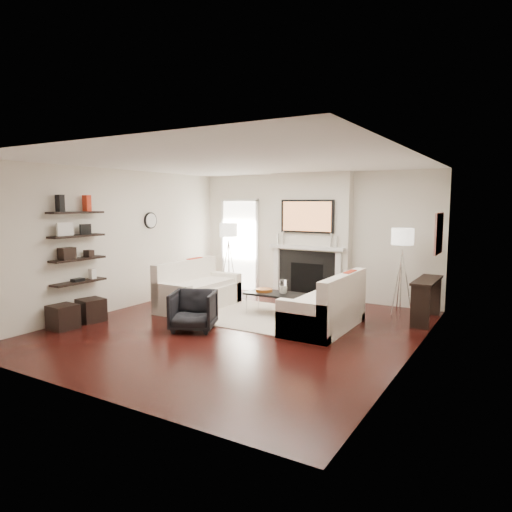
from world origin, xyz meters
The scene contains 71 objects.
room_envelope centered at (0.00, 0.00, 1.35)m, with size 6.00×6.00×6.00m.
chimney_breast centered at (0.00, 2.88, 1.35)m, with size 1.80×0.25×2.70m, color silver.
fireplace_surround centered at (0.00, 2.74, 0.52)m, with size 1.30×0.02×1.04m, color black.
firebox centered at (0.00, 2.73, 0.45)m, with size 0.75×0.02×0.65m, color black.
mantel_pilaster_l centered at (-0.72, 2.71, 0.55)m, with size 0.12×0.08×1.10m, color white.
mantel_pilaster_r centered at (0.72, 2.71, 0.55)m, with size 0.12×0.08×1.10m, color white.
mantel_shelf centered at (0.00, 2.69, 1.12)m, with size 1.70×0.18×0.07m, color white.
tv_body centered at (0.00, 2.71, 1.78)m, with size 1.20×0.06×0.70m, color black.
tv_screen centered at (0.00, 2.68, 1.78)m, with size 1.10×0.01×0.62m, color #BF723F.
candlestick_l_tall centered at (-0.55, 2.70, 1.30)m, with size 0.04×0.04×0.30m, color silver.
candlestick_l_short centered at (-0.68, 2.70, 1.27)m, with size 0.04×0.04×0.24m, color silver.
candlestick_r_tall centered at (0.55, 2.70, 1.30)m, with size 0.04×0.04×0.30m, color silver.
candlestick_r_short centered at (0.68, 2.70, 1.27)m, with size 0.04×0.04×0.24m, color silver.
hallway_panel centered at (-1.85, 2.98, 1.05)m, with size 0.90×0.02×2.10m, color white.
door_trim_l centered at (-2.33, 2.96, 1.05)m, with size 0.06×0.06×2.16m, color white.
door_trim_r centered at (-1.37, 2.96, 1.05)m, with size 0.06×0.06×2.16m, color white.
door_trim_top centered at (-1.85, 2.96, 2.13)m, with size 1.02×0.06×0.06m, color white.
rug centered at (-0.04, 0.94, 0.01)m, with size 2.60×2.00×0.01m, color beige.
loveseat_left_base centered at (-1.48, 0.90, 0.21)m, with size 0.85×1.80×0.42m, color white.
loveseat_left_back centered at (-1.82, 0.90, 0.53)m, with size 0.18×1.80×0.80m, color white.
loveseat_left_arm_n centered at (-1.48, 0.09, 0.30)m, with size 0.85×0.18×0.60m, color white.
loveseat_left_arm_s centered at (-1.48, 1.71, 0.30)m, with size 0.85×0.18×0.60m, color white.
loveseat_left_cushion centered at (-1.43, 0.90, 0.47)m, with size 0.63×1.44×0.10m, color white.
pillow_left_orange centered at (-1.82, 1.20, 0.73)m, with size 0.10×0.42×0.42m, color red.
pillow_left_charcoal centered at (-1.82, 0.60, 0.72)m, with size 0.10×0.40×0.40m, color black.
loveseat_right_base centered at (1.19, 0.78, 0.21)m, with size 0.85×1.80×0.42m, color white.
loveseat_right_back centered at (1.53, 0.78, 0.53)m, with size 0.18×1.80×0.80m, color white.
loveseat_right_arm_n centered at (1.19, -0.03, 0.30)m, with size 0.85×0.18×0.60m, color white.
loveseat_right_arm_s centered at (1.19, 1.59, 0.30)m, with size 0.85×0.18×0.60m, color white.
loveseat_right_cushion centered at (1.14, 0.78, 0.47)m, with size 0.63×1.44×0.10m, color white.
pillow_right_orange centered at (1.53, 1.08, 0.73)m, with size 0.10×0.42×0.42m, color red.
pillow_right_charcoal centered at (1.53, 0.48, 0.72)m, with size 0.10×0.40×0.40m, color black.
coffee_table centered at (0.11, 1.14, 0.40)m, with size 1.10×0.55×0.04m, color black.
coffee_leg_nw centered at (-0.39, 0.92, 0.19)m, with size 0.02×0.02×0.38m, color silver.
coffee_leg_ne centered at (0.61, 0.92, 0.19)m, with size 0.02×0.02×0.38m, color silver.
coffee_leg_sw centered at (-0.39, 1.36, 0.19)m, with size 0.02×0.02×0.38m, color silver.
coffee_leg_se centered at (0.61, 1.36, 0.19)m, with size 0.02×0.02×0.38m, color silver.
hurricane_glass centered at (0.26, 1.14, 0.56)m, with size 0.14×0.14×0.24m, color white.
hurricane_candle centered at (0.26, 1.14, 0.50)m, with size 0.09×0.09×0.14m, color white.
copper_bowl centered at (-0.14, 1.14, 0.45)m, with size 0.32×0.32×0.05m, color #9F501A.
armchair centered at (-0.59, -0.40, 0.35)m, with size 0.69×0.64×0.71m, color black.
lamp_left_post centered at (-1.85, 2.49, 0.60)m, with size 0.02×0.02×1.20m, color silver.
lamp_left_shade centered at (-1.85, 2.49, 1.45)m, with size 0.40×0.40×0.30m, color white.
lamp_left_leg_a centered at (-1.74, 2.49, 0.60)m, with size 0.02×0.02×1.25m, color silver.
lamp_left_leg_b centered at (-1.91, 2.58, 0.60)m, with size 0.02×0.02×1.25m, color silver.
lamp_left_leg_c centered at (-1.91, 2.39, 0.60)m, with size 0.02×0.02×1.25m, color silver.
lamp_right_post centered at (2.05, 2.42, 0.60)m, with size 0.02×0.02×1.20m, color silver.
lamp_right_shade centered at (2.05, 2.42, 1.45)m, with size 0.40×0.40×0.30m, color white.
lamp_right_leg_a centered at (2.16, 2.42, 0.60)m, with size 0.02×0.02×1.25m, color silver.
lamp_right_leg_b centered at (2.00, 2.52, 0.60)m, with size 0.02×0.02×1.25m, color silver.
lamp_right_leg_c centered at (1.99, 2.33, 0.60)m, with size 0.02×0.02×1.25m, color silver.
console_top centered at (2.57, 2.09, 0.73)m, with size 0.35×1.20×0.04m, color black.
console_leg_n centered at (2.57, 1.54, 0.35)m, with size 0.30×0.04×0.71m, color black.
console_leg_s centered at (2.57, 2.64, 0.35)m, with size 0.30×0.04×0.71m, color black.
wall_art centered at (2.73, 2.05, 1.55)m, with size 0.03×0.70×0.70m, color #B26A59.
shelf_bottom centered at (-2.62, -1.00, 0.70)m, with size 0.25×1.00×0.04m, color black.
shelf_lower centered at (-2.62, -1.00, 1.10)m, with size 0.25×1.00×0.04m, color black.
shelf_upper centered at (-2.62, -1.00, 1.50)m, with size 0.25×1.00×0.04m, color black.
shelf_top centered at (-2.62, -1.00, 1.90)m, with size 0.25×1.00×0.04m, color black.
decor_magfile_a centered at (-2.62, -1.30, 2.06)m, with size 0.12×0.10×0.28m, color black.
decor_magfile_b centered at (-2.62, -0.77, 2.06)m, with size 0.12×0.10×0.28m, color red.
decor_frame_a centered at (-2.62, -1.23, 1.63)m, with size 0.04×0.30×0.22m, color white.
decor_frame_b centered at (-2.62, -0.82, 1.61)m, with size 0.04×0.22×0.18m, color black.
decor_wine_rack centered at (-2.62, -1.21, 1.22)m, with size 0.18×0.25×0.20m, color black.
decor_box_small centered at (-2.62, -0.77, 1.18)m, with size 0.15×0.12×0.12m, color black.
decor_books centered at (-2.62, -1.03, 0.74)m, with size 0.14×0.20×0.05m, color black.
decor_box_tall centered at (-2.62, -0.71, 0.81)m, with size 0.10×0.10×0.18m, color white.
clock_rim centered at (-2.73, 0.90, 1.70)m, with size 0.34×0.34×0.04m, color black.
clock_face centered at (-2.71, 0.90, 1.70)m, with size 0.29×0.29×0.01m, color white.
ottoman_near centered at (-2.47, -0.89, 0.20)m, with size 0.40×0.40×0.40m, color black.
ottoman_far centered at (-2.47, -1.46, 0.20)m, with size 0.40×0.40×0.40m, color black.
Camera 1 is at (4.00, -6.13, 2.07)m, focal length 32.00 mm.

